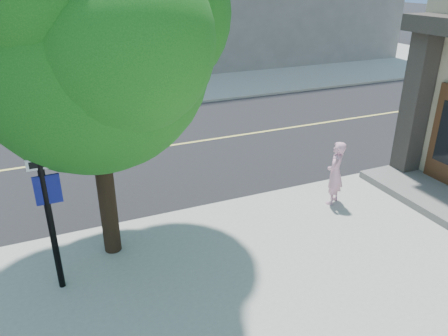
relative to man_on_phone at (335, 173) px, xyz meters
name	(u,v)px	position (x,y,z in m)	size (l,w,h in m)	color
ground	(38,244)	(-6.81, 1.12, -0.92)	(140.00, 140.00, 0.00)	black
road_ew	(32,166)	(-6.81, 5.62, -0.91)	(140.00, 9.00, 0.01)	black
sidewalk_ne	(222,51)	(6.69, 22.62, -0.86)	(29.00, 25.00, 0.12)	#9C9D93
man_on_phone	(335,173)	(0.00, 0.00, 0.00)	(0.58, 0.38, 1.60)	#E7A0BD
street_tree	(92,22)	(-5.25, 0.13, 3.68)	(5.23, 4.75, 6.94)	black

